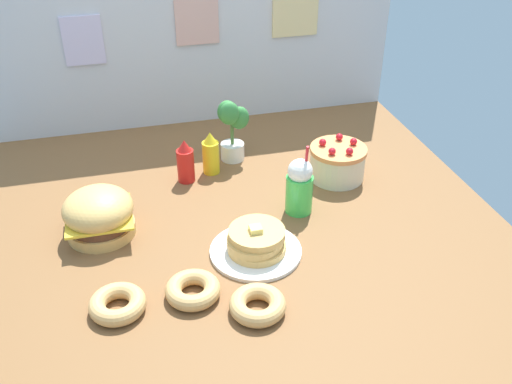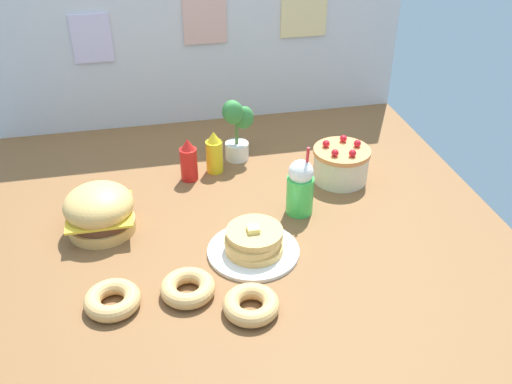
# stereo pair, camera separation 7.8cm
# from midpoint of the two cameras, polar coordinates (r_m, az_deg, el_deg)

# --- Properties ---
(ground_plane) EXTENTS (2.13, 2.17, 0.02)m
(ground_plane) POSITION_cam_midpoint_polar(r_m,az_deg,el_deg) (2.26, -0.44, -4.54)
(ground_plane) COLOR brown
(back_wall) EXTENTS (2.13, 0.04, 0.91)m
(back_wall) POSITION_cam_midpoint_polar(r_m,az_deg,el_deg) (3.00, -4.78, 15.20)
(back_wall) COLOR silver
(back_wall) RESTS_ON ground_plane
(burger) EXTENTS (0.27, 0.27, 0.19)m
(burger) POSITION_cam_midpoint_polar(r_m,az_deg,el_deg) (2.30, -14.41, -1.80)
(burger) COLOR #DBA859
(burger) RESTS_ON ground_plane
(pancake_stack) EXTENTS (0.35, 0.35, 0.12)m
(pancake_stack) POSITION_cam_midpoint_polar(r_m,az_deg,el_deg) (2.14, 0.81, -5.19)
(pancake_stack) COLOR white
(pancake_stack) RESTS_ON ground_plane
(layer_cake) EXTENTS (0.25, 0.25, 0.19)m
(layer_cake) POSITION_cam_midpoint_polar(r_m,az_deg,el_deg) (2.60, 9.32, 2.77)
(layer_cake) COLOR beige
(layer_cake) RESTS_ON ground_plane
(ketchup_bottle) EXTENTS (0.08, 0.08, 0.20)m
(ketchup_bottle) POSITION_cam_midpoint_polar(r_m,az_deg,el_deg) (2.57, -5.88, 3.11)
(ketchup_bottle) COLOR red
(ketchup_bottle) RESTS_ON ground_plane
(mustard_bottle) EXTENTS (0.08, 0.08, 0.20)m
(mustard_bottle) POSITION_cam_midpoint_polar(r_m,az_deg,el_deg) (2.62, -3.33, 3.88)
(mustard_bottle) COLOR yellow
(mustard_bottle) RESTS_ON ground_plane
(cream_soda_cup) EXTENTS (0.11, 0.11, 0.31)m
(cream_soda_cup) POSITION_cam_midpoint_polar(r_m,az_deg,el_deg) (2.33, 5.39, 0.47)
(cream_soda_cup) COLOR green
(cream_soda_cup) RESTS_ON ground_plane
(donut_pink_glaze) EXTENTS (0.19, 0.19, 0.06)m
(donut_pink_glaze) POSITION_cam_midpoint_polar(r_m,az_deg,el_deg) (1.98, -13.03, -10.43)
(donut_pink_glaze) COLOR tan
(donut_pink_glaze) RESTS_ON ground_plane
(donut_chocolate) EXTENTS (0.19, 0.19, 0.06)m
(donut_chocolate) POSITION_cam_midpoint_polar(r_m,az_deg,el_deg) (1.98, -5.70, -9.49)
(donut_chocolate) COLOR tan
(donut_chocolate) RESTS_ON ground_plane
(donut_vanilla) EXTENTS (0.19, 0.19, 0.06)m
(donut_vanilla) POSITION_cam_midpoint_polar(r_m,az_deg,el_deg) (1.91, 0.69, -11.17)
(donut_vanilla) COLOR tan
(donut_vanilla) RESTS_ON ground_plane
(potted_plant) EXTENTS (0.14, 0.12, 0.31)m
(potted_plant) POSITION_cam_midpoint_polar(r_m,az_deg,el_deg) (2.69, -1.11, 6.47)
(potted_plant) COLOR white
(potted_plant) RESTS_ON ground_plane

